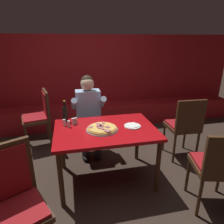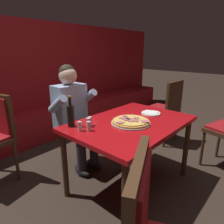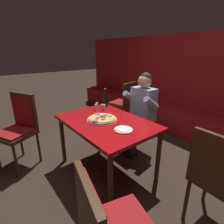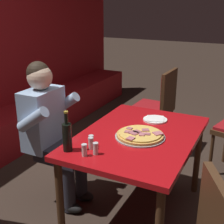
# 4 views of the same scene
# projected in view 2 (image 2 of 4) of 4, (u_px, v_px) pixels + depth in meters

# --- Properties ---
(ground_plane) EXTENTS (24.00, 24.00, 0.00)m
(ground_plane) POSITION_uv_depth(u_px,v_px,m) (129.00, 184.00, 2.22)
(ground_plane) COLOR #33261E
(booth_wall_panel) EXTENTS (6.80, 0.16, 1.90)m
(booth_wall_panel) POSITION_uv_depth(u_px,v_px,m) (26.00, 80.00, 3.32)
(booth_wall_panel) COLOR maroon
(booth_wall_panel) RESTS_ON ground_plane
(booth_bench) EXTENTS (6.46, 0.48, 0.46)m
(booth_bench) POSITION_uv_depth(u_px,v_px,m) (40.00, 125.00, 3.33)
(booth_bench) COLOR maroon
(booth_bench) RESTS_ON ground_plane
(main_dining_table) EXTENTS (1.25, 0.87, 0.75)m
(main_dining_table) POSITION_uv_depth(u_px,v_px,m) (131.00, 129.00, 2.02)
(main_dining_table) COLOR #422816
(main_dining_table) RESTS_ON ground_plane
(pizza) EXTENTS (0.39, 0.39, 0.05)m
(pizza) POSITION_uv_depth(u_px,v_px,m) (131.00, 122.00, 1.94)
(pizza) COLOR #9E9EA3
(pizza) RESTS_ON main_dining_table
(plate_white_paper) EXTENTS (0.21, 0.21, 0.02)m
(plate_white_paper) POSITION_uv_depth(u_px,v_px,m) (151.00, 113.00, 2.23)
(plate_white_paper) COLOR white
(plate_white_paper) RESTS_ON main_dining_table
(beer_bottle) EXTENTS (0.07, 0.07, 0.29)m
(beer_bottle) POSITION_uv_depth(u_px,v_px,m) (71.00, 115.00, 1.84)
(beer_bottle) COLOR black
(beer_bottle) RESTS_ON main_dining_table
(shaker_oregano) EXTENTS (0.04, 0.04, 0.09)m
(shaker_oregano) POSITION_uv_depth(u_px,v_px,m) (80.00, 127.00, 1.76)
(shaker_oregano) COLOR silver
(shaker_oregano) RESTS_ON main_dining_table
(shaker_black_pepper) EXTENTS (0.04, 0.04, 0.09)m
(shaker_black_pepper) POSITION_uv_depth(u_px,v_px,m) (90.00, 122.00, 1.88)
(shaker_black_pepper) COLOR silver
(shaker_black_pepper) RESTS_ON main_dining_table
(shaker_red_pepper_flakes) EXTENTS (0.04, 0.04, 0.09)m
(shaker_red_pepper_flakes) POSITION_uv_depth(u_px,v_px,m) (89.00, 127.00, 1.76)
(shaker_red_pepper_flakes) COLOR silver
(shaker_red_pepper_flakes) RESTS_ON main_dining_table
(shaker_parmesan) EXTENTS (0.04, 0.04, 0.09)m
(shaker_parmesan) POSITION_uv_depth(u_px,v_px,m) (88.00, 123.00, 1.85)
(shaker_parmesan) COLOR silver
(shaker_parmesan) RESTS_ON main_dining_table
(diner_seated_blue_shirt) EXTENTS (0.53, 0.53, 1.27)m
(diner_seated_blue_shirt) POSITION_uv_depth(u_px,v_px,m) (75.00, 113.00, 2.40)
(diner_seated_blue_shirt) COLOR black
(diner_seated_blue_shirt) RESTS_ON ground_plane
(dining_chair_near_left) EXTENTS (0.46, 0.46, 0.99)m
(dining_chair_near_left) POSITION_uv_depth(u_px,v_px,m) (166.00, 106.00, 3.12)
(dining_chair_near_left) COLOR #422816
(dining_chair_near_left) RESTS_ON ground_plane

